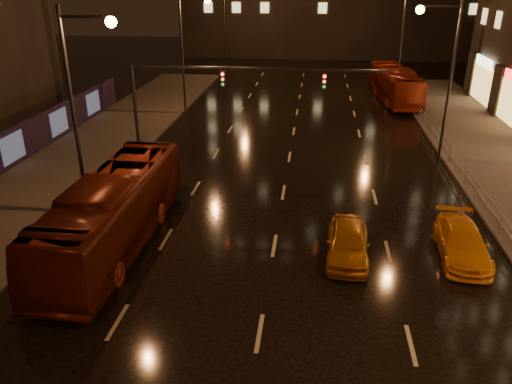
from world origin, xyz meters
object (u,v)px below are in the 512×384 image
Objects in this scene: taxi_near at (348,242)px; bus_curb at (395,85)px; bus_red at (114,211)px; taxi_far at (462,243)px.

bus_curb is at bearing 81.90° from taxi_near.
taxi_near is (10.17, 0.07, -0.91)m from bus_red.
bus_red reaches higher than bus_curb.
bus_red is at bearing -176.68° from taxi_near.
taxi_near is 0.92× the size of taxi_far.
bus_curb reaches higher than taxi_far.
taxi_near is at bearing 0.89° from bus_red.
taxi_far is at bearing 10.63° from taxi_near.
bus_red reaches higher than taxi_near.
taxi_near is 4.87m from taxi_far.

